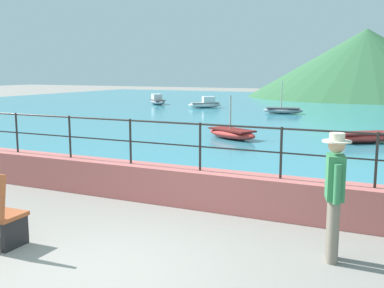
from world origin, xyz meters
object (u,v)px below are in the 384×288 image
person_walking (334,191)px  boat_7 (232,133)px  boat_0 (364,137)px  boat_3 (283,110)px  boat_1 (157,101)px  boat_6 (206,104)px

person_walking → boat_7: bearing=117.6°
boat_0 → boat_3: bearing=119.2°
boat_0 → boat_1: bearing=140.3°
person_walking → boat_3: bearing=106.2°
person_walking → boat_6: person_walking is taller
boat_6 → boat_7: boat_7 is taller
person_walking → boat_6: size_ratio=0.73×
boat_6 → boat_0: bearing=-46.1°
person_walking → boat_0: (-0.58, 10.88, -0.72)m
person_walking → boat_7: (-5.09, 9.76, -0.72)m
boat_3 → boat_6: (-5.83, 2.06, 0.07)m
person_walking → boat_3: 21.29m
boat_0 → boat_6: bearing=133.9°
boat_3 → boat_0: bearing=-60.8°
boat_0 → boat_1: size_ratio=1.05×
boat_1 → boat_3: size_ratio=0.95×
person_walking → boat_6: bearing=117.6°
boat_0 → boat_7: 4.64m
boat_6 → boat_1: bearing=162.8°
boat_0 → boat_6: boat_6 is taller
person_walking → boat_1: 28.94m
boat_1 → boat_3: bearing=-18.5°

